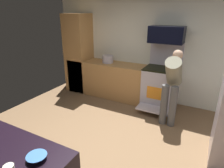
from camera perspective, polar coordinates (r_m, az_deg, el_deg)
ground_plane at (r=3.42m, az=-3.12°, el=-18.40°), size 5.20×4.80×0.02m
wall_back at (r=4.87m, az=11.12°, el=10.39°), size 5.20×0.12×2.60m
lower_cabinet_run at (r=5.10m, az=-0.44°, el=1.36°), size 2.40×0.60×0.90m
cabinet_column at (r=5.48m, az=-9.81°, el=8.92°), size 0.60×0.60×2.10m
oven_range at (r=4.62m, az=14.24°, el=-0.65°), size 0.76×0.97×1.50m
microwave at (r=4.44m, az=15.91°, el=13.93°), size 0.74×0.38×0.36m
person_cook at (r=3.89m, az=17.44°, el=0.42°), size 0.31×0.61×1.45m
mixing_bowl_large at (r=1.96m, az=-21.43°, el=-19.63°), size 0.18×0.18×0.04m
stock_pot at (r=4.99m, az=-1.27°, el=7.42°), size 0.29×0.29×0.19m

